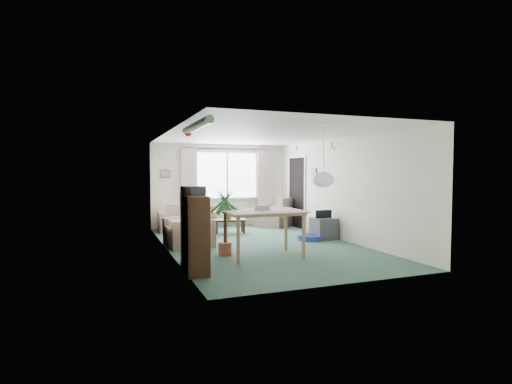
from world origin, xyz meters
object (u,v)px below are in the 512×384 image
object	(u,v)px
sofa	(187,217)
houseplant	(225,221)
coffee_table	(230,226)
pet_bed	(311,237)
tv_cube	(324,228)
armchair_left	(189,226)
dining_table	(264,234)
armchair_corner	(274,212)
bookshelf	(194,233)

from	to	relation	value
sofa	houseplant	world-z (taller)	houseplant
coffee_table	pet_bed	distance (m)	2.26
sofa	tv_cube	size ratio (longest dim) A/B	2.74
armchair_left	houseplant	bearing A→B (deg)	17.81
dining_table	pet_bed	size ratio (longest dim) A/B	2.18
houseplant	armchair_left	bearing A→B (deg)	112.27
coffee_table	houseplant	bearing A→B (deg)	-108.99
sofa	armchair_left	xyz separation A→B (m)	(-0.41, -2.29, 0.06)
armchair_corner	houseplant	xyz separation A→B (m)	(-2.50, -3.36, 0.23)
armchair_left	armchair_corner	bearing A→B (deg)	122.02
armchair_left	coffee_table	distance (m)	2.00
sofa	houseplant	xyz separation A→B (m)	(0.07, -3.45, 0.27)
sofa	armchair_left	size ratio (longest dim) A/B	1.56
tv_cube	coffee_table	bearing A→B (deg)	137.97
armchair_corner	sofa	bearing A→B (deg)	-37.09
coffee_table	tv_cube	distance (m)	2.49
tv_cube	houseplant	bearing A→B (deg)	-160.83
coffee_table	pet_bed	bearing A→B (deg)	-49.54
armchair_corner	bookshelf	bearing A→B (deg)	17.79
armchair_corner	dining_table	world-z (taller)	dining_table
houseplant	dining_table	bearing A→B (deg)	-32.55
coffee_table	tv_cube	size ratio (longest dim) A/B	1.46
bookshelf	tv_cube	xyz separation A→B (m)	(3.54, 1.94, -0.37)
armchair_corner	pet_bed	size ratio (longest dim) A/B	1.51
bookshelf	houseplant	distance (m)	1.31
armchair_left	houseplant	xyz separation A→B (m)	(0.48, -1.16, 0.22)
armchair_left	dining_table	size ratio (longest dim) A/B	0.71
pet_bed	tv_cube	bearing A→B (deg)	5.23
sofa	bookshelf	xyz separation A→B (m)	(-0.75, -4.48, 0.24)
bookshelf	pet_bed	distance (m)	3.75
armchair_corner	pet_bed	world-z (taller)	armchair_corner
sofa	dining_table	size ratio (longest dim) A/B	1.11
dining_table	pet_bed	world-z (taller)	dining_table
dining_table	tv_cube	xyz separation A→B (m)	(2.08, 1.33, -0.18)
sofa	pet_bed	world-z (taller)	sofa
armchair_left	pet_bed	world-z (taller)	armchair_left
houseplant	dining_table	distance (m)	0.80
coffee_table	pet_bed	size ratio (longest dim) A/B	1.28
coffee_table	houseplant	size ratio (longest dim) A/B	0.62
armchair_corner	tv_cube	world-z (taller)	armchair_corner
armchair_corner	houseplant	distance (m)	4.20
houseplant	bookshelf	bearing A→B (deg)	-128.46
bookshelf	sofa	bearing A→B (deg)	83.97
bookshelf	pet_bed	bearing A→B (deg)	34.48
houseplant	tv_cube	xyz separation A→B (m)	(2.72, 0.92, -0.40)
sofa	armchair_corner	world-z (taller)	armchair_corner
armchair_left	bookshelf	xyz separation A→B (m)	(-0.34, -2.19, 0.18)
bookshelf	houseplant	bearing A→B (deg)	54.95
sofa	houseplant	distance (m)	3.46
armchair_corner	bookshelf	size ratio (longest dim) A/B	0.76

